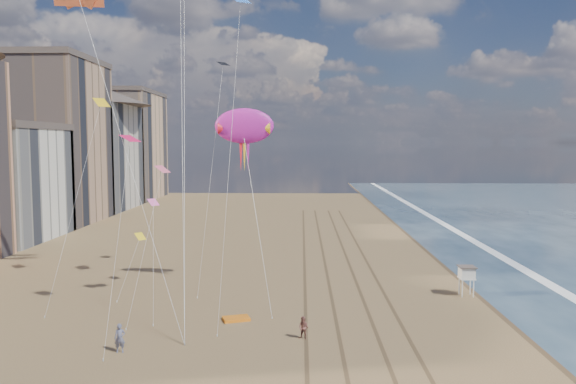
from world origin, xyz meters
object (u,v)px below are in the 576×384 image
object	(u,v)px
grounded_kite	(236,319)
kite_flyer_a	(120,338)
show_kite	(244,126)
lifeguard_stand	(467,273)
kite_flyer_b	(304,328)

from	to	relation	value
grounded_kite	kite_flyer_a	xyz separation A→B (m)	(-7.02, -7.05, 0.86)
show_kite	kite_flyer_a	size ratio (longest dim) A/B	9.47
show_kite	lifeguard_stand	bearing A→B (deg)	-5.04
show_kite	kite_flyer_b	size ratio (longest dim) A/B	11.31
lifeguard_stand	kite_flyer_b	xyz separation A→B (m)	(-15.03, -11.80, -1.31)
lifeguard_stand	grounded_kite	distance (m)	21.85
kite_flyer_b	lifeguard_stand	bearing A→B (deg)	63.04
lifeguard_stand	kite_flyer_a	world-z (taller)	lifeguard_stand
lifeguard_stand	kite_flyer_a	size ratio (longest dim) A/B	1.41
grounded_kite	kite_flyer_a	size ratio (longest dim) A/B	1.06
grounded_kite	lifeguard_stand	bearing A→B (deg)	2.16
kite_flyer_a	show_kite	bearing A→B (deg)	57.50
grounded_kite	kite_flyer_b	distance (m)	6.82
grounded_kite	kite_flyer_a	world-z (taller)	kite_flyer_a
lifeguard_stand	kite_flyer_b	bearing A→B (deg)	-141.87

